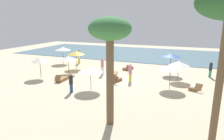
# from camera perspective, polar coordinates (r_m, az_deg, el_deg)

# --- Properties ---
(ground_plane) EXTENTS (60.00, 60.00, 0.00)m
(ground_plane) POSITION_cam_1_polar(r_m,az_deg,el_deg) (20.30, 2.11, -2.98)
(ground_plane) COLOR beige
(ocean_water) EXTENTS (48.00, 16.00, 0.06)m
(ocean_water) POSITION_cam_1_polar(r_m,az_deg,el_deg) (36.38, 11.12, 4.40)
(ocean_water) COLOR slate
(ocean_water) RESTS_ON ground_plane
(umbrella_0) EXTENTS (2.08, 2.08, 2.34)m
(umbrella_0) POSITION_cam_1_polar(r_m,az_deg,el_deg) (23.21, 16.45, 4.07)
(umbrella_0) COLOR brown
(umbrella_0) RESTS_ON ground_plane
(umbrella_1) EXTENTS (2.11, 2.11, 2.11)m
(umbrella_1) POSITION_cam_1_polar(r_m,az_deg,el_deg) (18.21, 16.40, 0.63)
(umbrella_1) COLOR brown
(umbrella_1) RESTS_ON ground_plane
(umbrella_2) EXTENTS (2.10, 2.10, 2.21)m
(umbrella_2) POSITION_cam_1_polar(r_m,az_deg,el_deg) (25.35, -10.11, 4.84)
(umbrella_2) COLOR brown
(umbrella_2) RESTS_ON ground_plane
(umbrella_3) EXTENTS (2.02, 2.02, 2.00)m
(umbrella_3) POSITION_cam_1_polar(r_m,az_deg,el_deg) (20.87, 18.52, 1.76)
(umbrella_3) COLOR brown
(umbrella_3) RESTS_ON ground_plane
(umbrella_4) EXTENTS (2.15, 2.15, 1.99)m
(umbrella_4) POSITION_cam_1_polar(r_m,az_deg,el_deg) (23.09, -12.38, 3.33)
(umbrella_4) COLOR brown
(umbrella_4) RESTS_ON ground_plane
(umbrella_5) EXTENTS (1.84, 1.84, 2.21)m
(umbrella_5) POSITION_cam_1_polar(r_m,az_deg,el_deg) (22.16, -19.93, 2.86)
(umbrella_5) COLOR brown
(umbrella_5) RESTS_ON ground_plane
(umbrella_6) EXTENTS (2.15, 2.15, 2.27)m
(umbrella_6) POSITION_cam_1_polar(r_m,az_deg,el_deg) (28.91, -13.83, 5.91)
(umbrella_6) COLOR brown
(umbrella_6) RESTS_ON ground_plane
(umbrella_7) EXTENTS (2.11, 2.11, 1.99)m
(umbrella_7) POSITION_cam_1_polar(r_m,az_deg,el_deg) (17.28, -6.16, 0.06)
(umbrella_7) COLOR brown
(umbrella_7) RESTS_ON ground_plane
(lounger_0) EXTENTS (0.95, 1.72, 0.75)m
(lounger_0) POSITION_cam_1_polar(r_m,az_deg,el_deg) (22.15, 0.54, -1.06)
(lounger_0) COLOR olive
(lounger_0) RESTS_ON ground_plane
(lounger_1) EXTENTS (1.05, 1.73, 0.75)m
(lounger_1) POSITION_cam_1_polar(r_m,az_deg,el_deg) (19.78, 0.99, -2.90)
(lounger_1) COLOR brown
(lounger_1) RESTS_ON ground_plane
(lounger_2) EXTENTS (0.63, 1.67, 0.72)m
(lounger_2) POSITION_cam_1_polar(r_m,az_deg,el_deg) (20.78, -14.08, -2.51)
(lounger_2) COLOR olive
(lounger_2) RESTS_ON ground_plane
(lounger_3) EXTENTS (1.10, 1.79, 0.68)m
(lounger_3) POSITION_cam_1_polar(r_m,az_deg,el_deg) (24.74, 4.59, 0.51)
(lounger_3) COLOR brown
(lounger_3) RESTS_ON ground_plane
(lounger_4) EXTENTS (1.16, 1.80, 0.68)m
(lounger_4) POSITION_cam_1_polar(r_m,az_deg,el_deg) (19.15, 22.62, -4.58)
(lounger_4) COLOR olive
(lounger_4) RESTS_ON ground_plane
(person_0) EXTENTS (0.40, 0.40, 1.80)m
(person_0) POSITION_cam_1_polar(r_m,az_deg,el_deg) (19.76, 5.22, -0.76)
(person_0) COLOR yellow
(person_0) RESTS_ON ground_plane
(person_1) EXTENTS (0.43, 0.43, 1.66)m
(person_1) POSITION_cam_1_polar(r_m,az_deg,el_deg) (17.10, -11.60, -3.60)
(person_1) COLOR #2D4C8C
(person_1) RESTS_ON ground_plane
(person_2) EXTENTS (0.43, 0.43, 1.70)m
(person_2) POSITION_cam_1_polar(r_m,az_deg,el_deg) (23.70, 26.27, 0.20)
(person_2) COLOR #338C59
(person_2) RESTS_ON ground_plane
(person_3) EXTENTS (0.37, 0.37, 1.93)m
(person_3) POSITION_cam_1_polar(r_m,az_deg,el_deg) (22.26, -2.78, 1.16)
(person_3) COLOR white
(person_3) RESTS_ON ground_plane
(person_4) EXTENTS (0.44, 0.44, 1.89)m
(person_4) POSITION_cam_1_polar(r_m,az_deg,el_deg) (28.43, -9.44, 3.73)
(person_4) COLOR yellow
(person_4) RESTS_ON ground_plane
(palm_1) EXTENTS (2.31, 2.31, 6.13)m
(palm_1) POSITION_cam_1_polar(r_m,az_deg,el_deg) (10.75, -0.60, 9.84)
(palm_1) COLOR brown
(palm_1) RESTS_ON ground_plane
(dog) EXTENTS (0.65, 0.83, 0.39)m
(dog) POSITION_cam_1_polar(r_m,az_deg,el_deg) (27.33, -1.00, 1.90)
(dog) COLOR silver
(dog) RESTS_ON ground_plane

